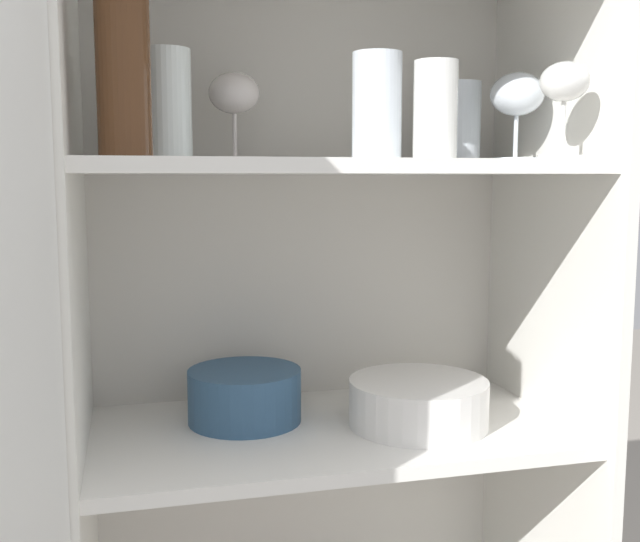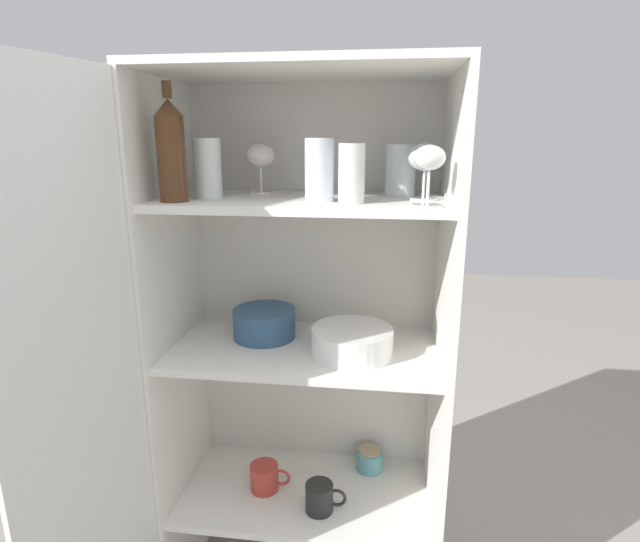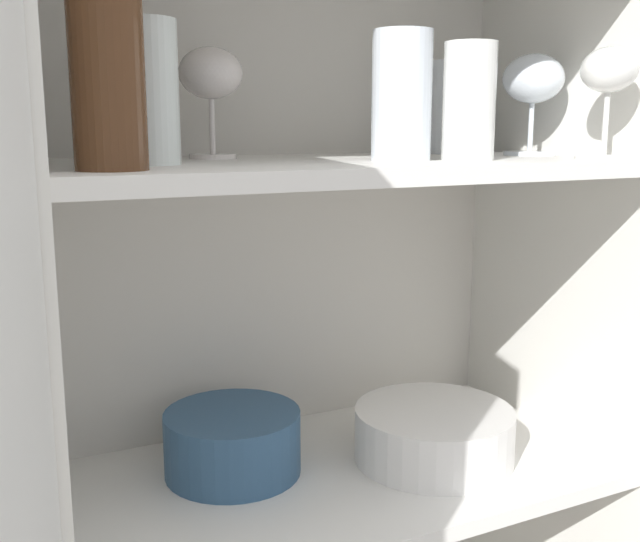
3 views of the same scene
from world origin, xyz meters
The scene contains 14 objects.
cupboard_back_panel centered at (0.00, 0.39, 0.75)m, with size 0.76×0.02×1.49m, color silver.
cupboard_side_right centered at (0.37, 0.19, 0.75)m, with size 0.02×0.41×1.49m, color white.
shelf_board_middle centered at (0.00, 0.19, 0.77)m, with size 0.72×0.38×0.02m, color white.
shelf_board_upper centered at (0.00, 0.19, 1.18)m, with size 0.72×0.38×0.02m, color white.
tumbler_glass_0 centered at (0.05, 0.13, 1.27)m, with size 0.07×0.07×0.15m.
tumbler_glass_1 centered at (-0.24, 0.16, 1.27)m, with size 0.07×0.07×0.15m.
tumbler_glass_2 centered at (0.13, 0.10, 1.26)m, with size 0.06×0.06×0.14m.
tumbler_glass_3 centered at (0.25, 0.28, 1.26)m, with size 0.08×0.08×0.13m.
wine_glass_0 centered at (-0.13, 0.28, 1.29)m, with size 0.08×0.08×0.14m.
wine_glass_1 centered at (0.30, 0.18, 1.29)m, with size 0.08×0.08×0.14m.
wine_glass_2 centered at (0.30, 0.05, 1.29)m, with size 0.07×0.07×0.13m.
wine_bottle centered at (-0.30, 0.08, 1.31)m, with size 0.07×0.07×0.27m.
plate_stack_white centered at (0.13, 0.16, 0.82)m, with size 0.22×0.22×0.07m.
mixing_bowl_large centered at (-0.13, 0.24, 0.83)m, with size 0.18×0.18×0.08m.
Camera 3 is at (-0.44, -0.63, 1.23)m, focal length 42.00 mm.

